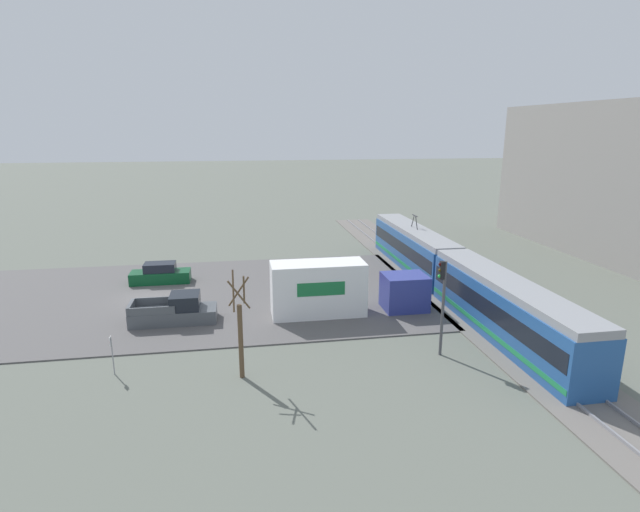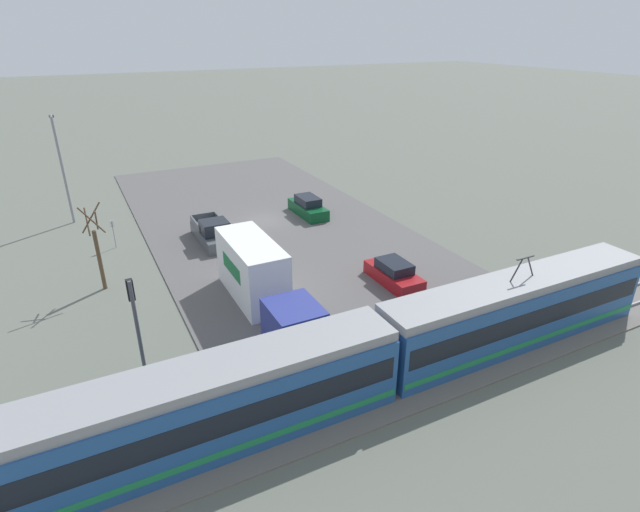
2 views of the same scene
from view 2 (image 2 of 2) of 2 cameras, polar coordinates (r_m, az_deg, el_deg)
ground_plane at (r=41.47m, az=-6.28°, el=4.00°), size 320.00×320.00×0.00m
road_surface at (r=41.46m, az=-6.28°, el=4.05°), size 19.04×39.93×0.08m
rail_bed at (r=24.59m, az=12.80°, el=-12.17°), size 57.27×4.40×0.22m
light_rail_tram at (r=22.12m, az=7.34°, el=-10.86°), size 30.78×2.56×4.59m
box_truck at (r=27.94m, az=-6.76°, el=-2.89°), size 2.43×10.40×3.50m
pickup_truck at (r=37.59m, az=-12.15°, el=2.59°), size 2.06×5.30×1.81m
sedan_car_0 at (r=42.24m, az=-1.38°, el=5.59°), size 1.75×4.58×1.60m
sedan_car_1 at (r=31.18m, az=8.43°, el=-2.03°), size 1.79×4.24×1.43m
traffic_light_pole at (r=22.35m, az=-20.29°, el=-6.89°), size 0.28×0.47×5.28m
street_tree at (r=32.30m, az=-24.04°, el=0.45°), size 1.27×1.05×5.40m
street_lamp_near_crossing at (r=44.52m, az=-27.45°, el=9.38°), size 0.36×1.95×8.47m
no_parking_sign at (r=38.67m, az=-22.55°, el=2.62°), size 0.32×0.08×2.03m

